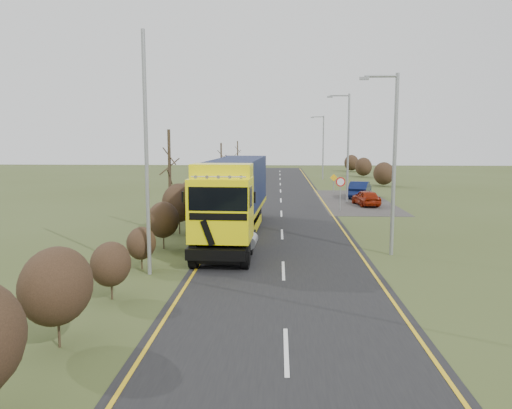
{
  "coord_description": "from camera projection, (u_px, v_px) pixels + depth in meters",
  "views": [
    {
      "loc": [
        -0.23,
        -24.45,
        5.54
      ],
      "look_at": [
        -1.42,
        1.91,
        2.03
      ],
      "focal_mm": 35.0,
      "sensor_mm": 36.0,
      "label": 1
    }
  ],
  "objects": [
    {
      "name": "lorry",
      "position": [
        234.0,
        192.0,
        28.18
      ],
      "size": [
        3.23,
        16.01,
        4.43
      ],
      "rotation": [
        0.0,
        0.0,
        -0.05
      ],
      "color": "black",
      "rests_on": "ground"
    },
    {
      "name": "left_pole",
      "position": [
        146.0,
        155.0,
        19.84
      ],
      "size": [
        0.16,
        0.16,
        9.73
      ],
      "primitive_type": "cylinder",
      "color": "gray",
      "rests_on": "ground"
    },
    {
      "name": "road",
      "position": [
        281.0,
        218.0,
        34.83
      ],
      "size": [
        8.0,
        120.0,
        0.02
      ],
      "primitive_type": "cube",
      "color": "black",
      "rests_on": "ground"
    },
    {
      "name": "ground",
      "position": [
        283.0,
        250.0,
        24.93
      ],
      "size": [
        160.0,
        160.0,
        0.0
      ],
      "primitive_type": "plane",
      "color": "#3A441D",
      "rests_on": "ground"
    },
    {
      "name": "car_blue_sedan",
      "position": [
        360.0,
        190.0,
        46.64
      ],
      "size": [
        2.91,
        5.0,
        1.56
      ],
      "primitive_type": "imported",
      "rotation": [
        0.0,
        0.0,
        2.86
      ],
      "color": "#0A1339",
      "rests_on": "ground"
    },
    {
      "name": "streetlight_far",
      "position": [
        322.0,
        145.0,
        67.43
      ],
      "size": [
        1.83,
        0.18,
        8.57
      ],
      "color": "gray",
      "rests_on": "ground"
    },
    {
      "name": "speed_sign",
      "position": [
        340.0,
        187.0,
        38.09
      ],
      "size": [
        0.72,
        0.1,
        2.61
      ],
      "color": "gray",
      "rests_on": "ground"
    },
    {
      "name": "streetlight_mid",
      "position": [
        347.0,
        143.0,
        43.2
      ],
      "size": [
        1.98,
        0.19,
        9.34
      ],
      "color": "gray",
      "rests_on": "ground"
    },
    {
      "name": "streetlight_near",
      "position": [
        392.0,
        157.0,
        23.31
      ],
      "size": [
        1.82,
        0.18,
        8.51
      ],
      "color": "gray",
      "rests_on": "ground"
    },
    {
      "name": "hedgerow",
      "position": [
        191.0,
        198.0,
        32.8
      ],
      "size": [
        2.24,
        102.04,
        6.05
      ],
      "color": "black",
      "rests_on": "ground"
    },
    {
      "name": "layby",
      "position": [
        354.0,
        201.0,
        44.45
      ],
      "size": [
        6.0,
        18.0,
        0.02
      ],
      "primitive_type": "cube",
      "color": "#2D2B28",
      "rests_on": "ground"
    },
    {
      "name": "warning_board",
      "position": [
        334.0,
        181.0,
        50.65
      ],
      "size": [
        0.75,
        0.11,
        1.96
      ],
      "color": "gray",
      "rests_on": "ground"
    },
    {
      "name": "lane_markings",
      "position": [
        281.0,
        219.0,
        34.53
      ],
      "size": [
        7.52,
        116.0,
        0.01
      ],
      "color": "gold",
      "rests_on": "road"
    },
    {
      "name": "car_red_hatchback",
      "position": [
        366.0,
        198.0,
        41.27
      ],
      "size": [
        2.09,
        4.04,
        1.32
      ],
      "primitive_type": "imported",
      "rotation": [
        0.0,
        0.0,
        3.28
      ],
      "color": "maroon",
      "rests_on": "ground"
    }
  ]
}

